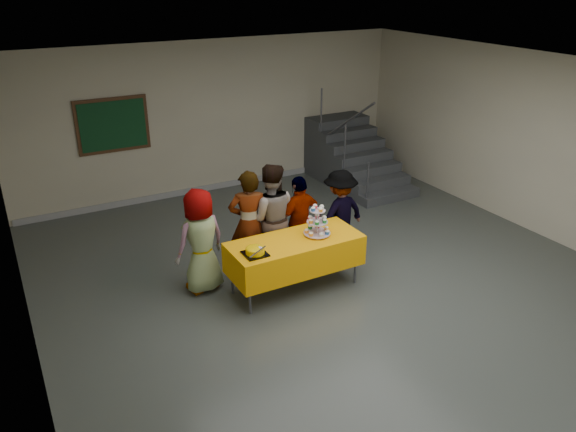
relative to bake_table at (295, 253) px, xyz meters
name	(u,v)px	position (x,y,z in m)	size (l,w,h in m)	color
room_shell	(366,153)	(0.58, -0.73, 1.57)	(10.00, 10.04, 3.02)	#4C514C
bake_table	(295,253)	(0.00, 0.00, 0.00)	(1.88, 0.78, 0.77)	#595960
cupcake_stand	(317,223)	(0.35, -0.01, 0.39)	(0.38, 0.38, 0.44)	silver
bear_cake	(255,250)	(-0.67, -0.13, 0.27)	(0.32, 0.36, 0.12)	black
schoolchild_a	(201,241)	(-1.15, 0.61, 0.20)	(0.74, 0.48, 1.51)	slate
schoolchild_b	(249,223)	(-0.36, 0.71, 0.25)	(0.59, 0.39, 1.62)	#5B5C65
schoolchild_c	(270,217)	(-0.01, 0.72, 0.27)	(0.81, 0.63, 1.66)	slate
schoolchild_d	(300,221)	(0.44, 0.63, 0.15)	(0.83, 0.35, 1.42)	slate
schoolchild_e	(340,214)	(1.12, 0.57, 0.15)	(0.91, 0.53, 1.42)	slate
staircase	(351,158)	(3.27, 3.38, -0.07)	(1.30, 2.40, 2.04)	#424447
noticeboard	(113,125)	(-1.43, 4.21, 1.04)	(1.30, 0.05, 1.00)	#472B16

